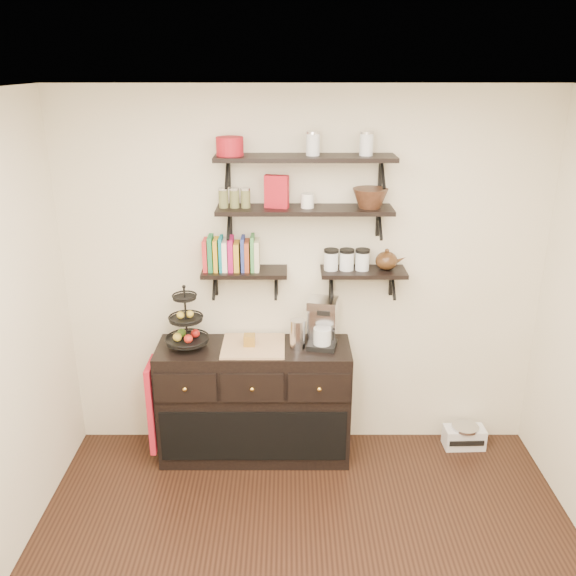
{
  "coord_description": "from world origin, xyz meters",
  "views": [
    {
      "loc": [
        -0.11,
        -2.45,
        2.83
      ],
      "look_at": [
        -0.11,
        1.15,
        1.49
      ],
      "focal_mm": 38.0,
      "sensor_mm": 36.0,
      "label": 1
    }
  ],
  "objects_px": {
    "radio": "(464,436)",
    "sideboard": "(255,401)",
    "fruit_stand": "(187,327)",
    "coffee_maker": "(322,323)"
  },
  "relations": [
    {
      "from": "sideboard",
      "to": "fruit_stand",
      "type": "height_order",
      "value": "fruit_stand"
    },
    {
      "from": "radio",
      "to": "sideboard",
      "type": "bearing_deg",
      "value": -179.33
    },
    {
      "from": "coffee_maker",
      "to": "radio",
      "type": "bearing_deg",
      "value": 14.62
    },
    {
      "from": "sideboard",
      "to": "coffee_maker",
      "type": "height_order",
      "value": "coffee_maker"
    },
    {
      "from": "sideboard",
      "to": "coffee_maker",
      "type": "xyz_separation_m",
      "value": [
        0.49,
        0.03,
        0.62
      ]
    },
    {
      "from": "coffee_maker",
      "to": "radio",
      "type": "height_order",
      "value": "coffee_maker"
    },
    {
      "from": "coffee_maker",
      "to": "radio",
      "type": "relative_size",
      "value": 1.18
    },
    {
      "from": "fruit_stand",
      "to": "coffee_maker",
      "type": "relative_size",
      "value": 1.23
    },
    {
      "from": "sideboard",
      "to": "coffee_maker",
      "type": "relative_size",
      "value": 3.77
    },
    {
      "from": "sideboard",
      "to": "radio",
      "type": "xyz_separation_m",
      "value": [
        1.62,
        0.07,
        -0.36
      ]
    }
  ]
}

